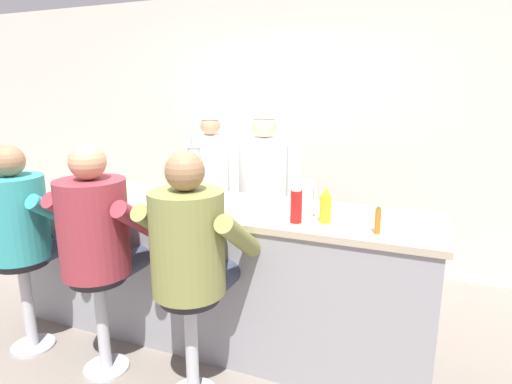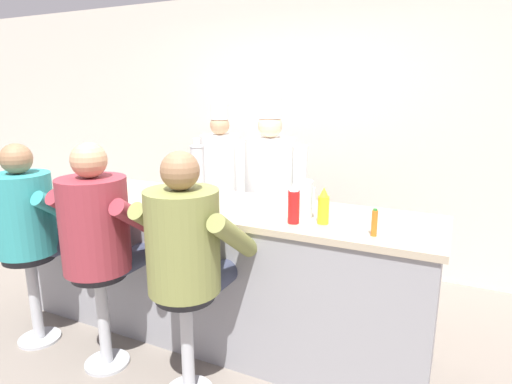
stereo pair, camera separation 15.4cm
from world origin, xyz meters
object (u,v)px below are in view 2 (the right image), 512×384
(hot_sauce_bottle_orange, at_px, (374,223))
(diner_seated_maroon, at_px, (100,230))
(coffee_mug_white, at_px, (107,184))
(mustard_bottle_yellow, at_px, (323,207))
(diner_seated_olive, at_px, (187,247))
(diner_seated_teal, at_px, (29,220))
(cereal_bowl, at_px, (167,198))
(breakfast_plate, at_px, (196,210))
(water_pitcher_clear, at_px, (303,199))
(ketchup_bottle_red, at_px, (294,204))
(cup_stack_steel, at_px, (198,172))
(cook_in_whites_far, at_px, (270,190))
(cook_in_whites_near, at_px, (221,176))

(hot_sauce_bottle_orange, relative_size, diner_seated_maroon, 0.10)
(coffee_mug_white, bearing_deg, diner_seated_maroon, -49.28)
(hot_sauce_bottle_orange, bearing_deg, mustard_bottle_yellow, 163.35)
(diner_seated_olive, bearing_deg, hot_sauce_bottle_orange, 22.85)
(mustard_bottle_yellow, xyz_separation_m, diner_seated_teal, (-1.92, -0.49, -0.20))
(cereal_bowl, bearing_deg, breakfast_plate, -22.31)
(water_pitcher_clear, xyz_separation_m, diner_seated_maroon, (-1.12, -0.56, -0.19))
(breakfast_plate, bearing_deg, mustard_bottle_yellow, 8.77)
(mustard_bottle_yellow, height_order, cereal_bowl, mustard_bottle_yellow)
(cereal_bowl, distance_m, diner_seated_teal, 0.94)
(diner_seated_teal, bearing_deg, ketchup_bottle_red, 13.46)
(cup_stack_steel, bearing_deg, cook_in_whites_far, 69.77)
(hot_sauce_bottle_orange, height_order, diner_seated_teal, diner_seated_teal)
(diner_seated_olive, bearing_deg, breakfast_plate, 115.74)
(water_pitcher_clear, relative_size, diner_seated_olive, 0.16)
(mustard_bottle_yellow, xyz_separation_m, cereal_bowl, (-1.14, 0.01, -0.08))
(water_pitcher_clear, height_order, diner_seated_olive, diner_seated_olive)
(cup_stack_steel, xyz_separation_m, diner_seated_olive, (0.38, -0.71, -0.27))
(cereal_bowl, bearing_deg, cook_in_whites_far, 66.84)
(water_pitcher_clear, height_order, cereal_bowl, water_pitcher_clear)
(ketchup_bottle_red, height_order, mustard_bottle_yellow, ketchup_bottle_red)
(hot_sauce_bottle_orange, bearing_deg, diner_seated_maroon, -166.03)
(breakfast_plate, height_order, diner_seated_teal, diner_seated_teal)
(cereal_bowl, relative_size, diner_seated_teal, 0.10)
(coffee_mug_white, bearing_deg, diner_seated_teal, -103.14)
(cereal_bowl, distance_m, cook_in_whites_far, 0.99)
(coffee_mug_white, distance_m, cook_in_whites_far, 1.32)
(cup_stack_steel, relative_size, diner_seated_maroon, 0.26)
(diner_seated_teal, distance_m, diner_seated_maroon, 0.65)
(ketchup_bottle_red, relative_size, mustard_bottle_yellow, 1.14)
(mustard_bottle_yellow, height_order, diner_seated_olive, diner_seated_olive)
(cup_stack_steel, height_order, cook_in_whites_far, cook_in_whites_far)
(water_pitcher_clear, distance_m, cook_in_whites_far, 1.05)
(diner_seated_maroon, bearing_deg, diner_seated_olive, -0.05)
(hot_sauce_bottle_orange, bearing_deg, diner_seated_olive, -157.15)
(mustard_bottle_yellow, distance_m, cup_stack_steel, 1.03)
(cook_in_whites_near, distance_m, cook_in_whites_far, 0.89)
(ketchup_bottle_red, relative_size, cereal_bowl, 1.68)
(water_pitcher_clear, xyz_separation_m, diner_seated_teal, (-1.77, -0.56, -0.21))
(cup_stack_steel, xyz_separation_m, cook_in_whites_near, (-0.50, 1.17, -0.29))
(water_pitcher_clear, relative_size, cereal_bowl, 1.54)
(hot_sauce_bottle_orange, height_order, cereal_bowl, hot_sauce_bottle_orange)
(cereal_bowl, distance_m, cook_in_whites_near, 1.43)
(cup_stack_steel, xyz_separation_m, diner_seated_maroon, (-0.26, -0.71, -0.27))
(ketchup_bottle_red, distance_m, diner_seated_olive, 0.66)
(cup_stack_steel, xyz_separation_m, cook_in_whites_far, (0.26, 0.70, -0.25))
(ketchup_bottle_red, distance_m, hot_sauce_bottle_orange, 0.47)
(hot_sauce_bottle_orange, xyz_separation_m, diner_seated_olive, (-0.94, -0.39, -0.16))
(mustard_bottle_yellow, xyz_separation_m, coffee_mug_white, (-1.78, 0.10, -0.05))
(diner_seated_teal, distance_m, diner_seated_olive, 1.29)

